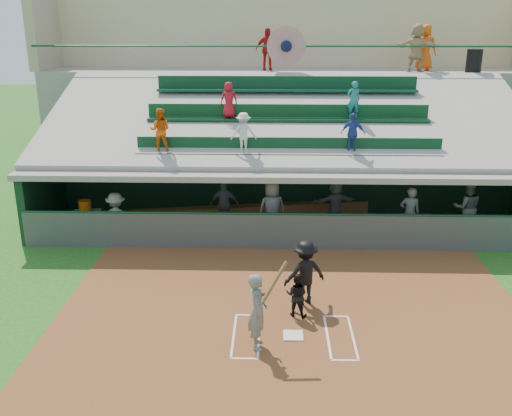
{
  "coord_description": "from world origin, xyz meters",
  "views": [
    {
      "loc": [
        -0.48,
        -10.94,
        6.6
      ],
      "look_at": [
        -0.92,
        3.5,
        1.8
      ],
      "focal_mm": 40.0,
      "sensor_mm": 36.0,
      "label": 1
    }
  ],
  "objects_px": {
    "batter_at_plate": "(258,311)",
    "catcher": "(297,295)",
    "water_cooler": "(85,206)",
    "trash_bin": "(474,61)",
    "white_table": "(88,223)",
    "home_plate": "(293,335)"
  },
  "relations": [
    {
      "from": "home_plate",
      "to": "white_table",
      "type": "bearing_deg",
      "value": 136.57
    },
    {
      "from": "home_plate",
      "to": "catcher",
      "type": "height_order",
      "value": "catcher"
    },
    {
      "from": "home_plate",
      "to": "white_table",
      "type": "height_order",
      "value": "white_table"
    },
    {
      "from": "home_plate",
      "to": "white_table",
      "type": "xyz_separation_m",
      "value": [
        -6.39,
        6.05,
        0.37
      ]
    },
    {
      "from": "home_plate",
      "to": "water_cooler",
      "type": "xyz_separation_m",
      "value": [
        -6.41,
        6.01,
        0.93
      ]
    },
    {
      "from": "trash_bin",
      "to": "water_cooler",
      "type": "bearing_deg",
      "value": -155.71
    },
    {
      "from": "white_table",
      "to": "water_cooler",
      "type": "distance_m",
      "value": 0.56
    },
    {
      "from": "white_table",
      "to": "trash_bin",
      "type": "height_order",
      "value": "trash_bin"
    },
    {
      "from": "catcher",
      "to": "white_table",
      "type": "height_order",
      "value": "catcher"
    },
    {
      "from": "home_plate",
      "to": "water_cooler",
      "type": "height_order",
      "value": "water_cooler"
    },
    {
      "from": "white_table",
      "to": "water_cooler",
      "type": "relative_size",
      "value": 2.16
    },
    {
      "from": "water_cooler",
      "to": "trash_bin",
      "type": "bearing_deg",
      "value": 24.29
    },
    {
      "from": "batter_at_plate",
      "to": "catcher",
      "type": "relative_size",
      "value": 1.85
    },
    {
      "from": "catcher",
      "to": "trash_bin",
      "type": "xyz_separation_m",
      "value": [
        7.25,
        11.29,
        4.5
      ]
    },
    {
      "from": "catcher",
      "to": "white_table",
      "type": "bearing_deg",
      "value": -22.39
    },
    {
      "from": "trash_bin",
      "to": "home_plate",
      "type": "bearing_deg",
      "value": -121.01
    },
    {
      "from": "water_cooler",
      "to": "trash_bin",
      "type": "relative_size",
      "value": 0.43
    },
    {
      "from": "batter_at_plate",
      "to": "trash_bin",
      "type": "relative_size",
      "value": 2.18
    },
    {
      "from": "home_plate",
      "to": "trash_bin",
      "type": "distance_m",
      "value": 15.11
    },
    {
      "from": "home_plate",
      "to": "trash_bin",
      "type": "bearing_deg",
      "value": 58.99
    },
    {
      "from": "white_table",
      "to": "trash_bin",
      "type": "distance_m",
      "value": 15.76
    },
    {
      "from": "catcher",
      "to": "trash_bin",
      "type": "distance_m",
      "value": 14.15
    }
  ]
}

